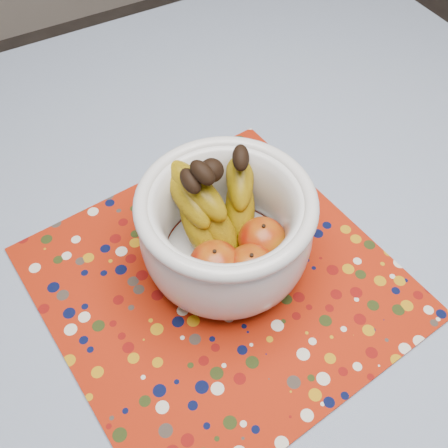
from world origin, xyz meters
name	(u,v)px	position (x,y,z in m)	size (l,w,h in m)	color
table	(257,270)	(0.00, 0.00, 0.67)	(1.20, 1.20, 0.75)	brown
tablecloth	(260,241)	(0.00, 0.00, 0.76)	(1.32, 1.32, 0.01)	slate
placemat	(219,281)	(-0.09, -0.04, 0.76)	(0.45, 0.45, 0.00)	#981C08
fruit_bowl	(225,222)	(-0.06, 0.00, 0.84)	(0.24, 0.24, 0.18)	silver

